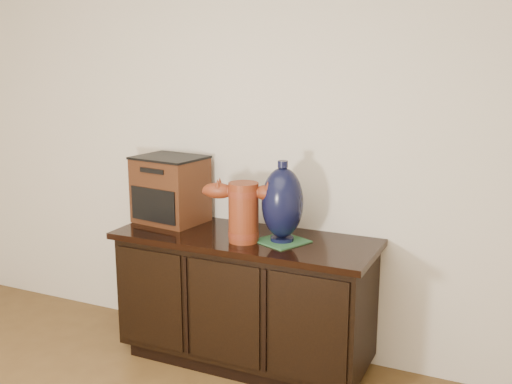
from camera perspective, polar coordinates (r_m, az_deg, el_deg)
The scene contains 6 objects.
sideboard at distance 3.43m, azimuth -1.05°, elevation -10.10°, with size 1.46×0.56×0.75m.
terracotta_vessel at distance 3.17m, azimuth -1.20°, elevation -1.59°, with size 0.45×0.20×0.32m.
tv_radio at distance 3.59m, azimuth -8.16°, elevation 0.26°, with size 0.43×0.37×0.39m.
green_mat at distance 3.21m, azimuth 2.49°, elevation -4.68°, with size 0.23×0.23×0.01m, color #285A32.
lamp_base at distance 3.16m, azimuth 2.53°, elevation -1.06°, with size 0.29×0.29×0.43m.
spray_can at distance 3.40m, azimuth -1.61°, elevation -2.19°, with size 0.06×0.06×0.18m.
Camera 1 is at (1.38, -0.62, 1.72)m, focal length 42.00 mm.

